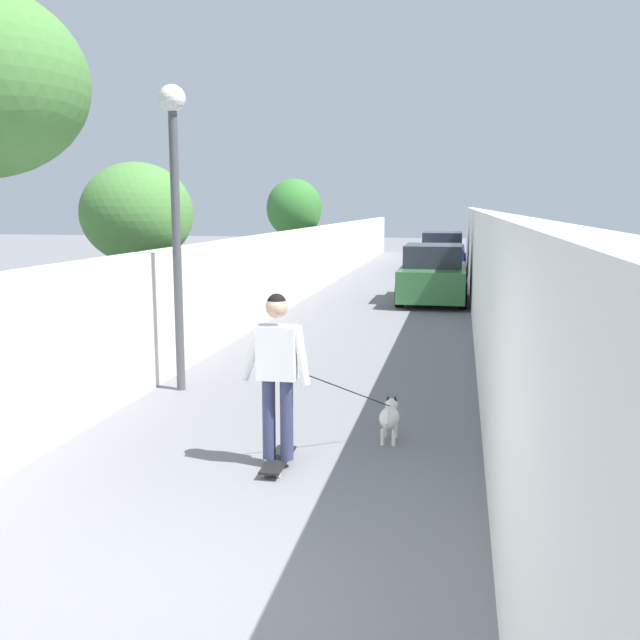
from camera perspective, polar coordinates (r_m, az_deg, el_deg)
ground_plane at (r=18.17m, az=4.89°, el=1.01°), size 80.00×80.00×0.00m
wall_left at (r=16.54m, az=-4.17°, el=3.57°), size 48.00×0.30×1.92m
fence_right at (r=15.94m, az=12.79°, el=4.14°), size 48.00×0.30×2.47m
tree_left_near at (r=12.61m, az=-14.48°, el=8.24°), size 1.90×1.90×3.30m
tree_left_mid at (r=23.50m, az=-2.09°, el=8.86°), size 1.81×1.81×3.44m
lamp_post at (r=9.94m, az=-11.59°, el=10.65°), size 0.36×0.36×4.15m
skateboard at (r=7.20m, az=-3.38°, el=-11.16°), size 0.80×0.21×0.08m
person_skateboarder at (r=6.92m, az=-3.46°, el=-3.50°), size 0.23×0.71×1.65m
dog at (r=7.93m, az=5.59°, el=-7.71°), size 1.34×1.13×1.06m
car_near at (r=19.35m, az=9.07°, el=3.56°), size 3.83×1.80×1.54m
car_far at (r=28.57m, az=9.79°, el=5.32°), size 4.24×1.80×1.54m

